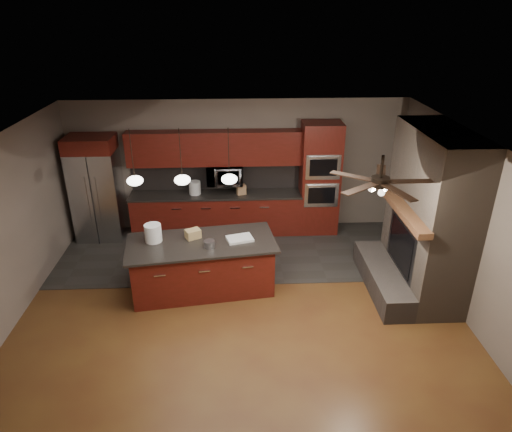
{
  "coord_description": "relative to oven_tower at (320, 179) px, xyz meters",
  "views": [
    {
      "loc": [
        -0.04,
        -6.18,
        4.52
      ],
      "look_at": [
        0.27,
        0.6,
        1.35
      ],
      "focal_mm": 32.0,
      "sensor_mm": 36.0,
      "label": 1
    }
  ],
  "objects": [
    {
      "name": "ground",
      "position": [
        -1.7,
        -2.69,
        -1.19
      ],
      "size": [
        7.0,
        7.0,
        0.0
      ],
      "primitive_type": "plane",
      "color": "brown",
      "rests_on": "ground"
    },
    {
      "name": "ceiling",
      "position": [
        -1.7,
        -2.69,
        1.61
      ],
      "size": [
        7.0,
        6.0,
        0.02
      ],
      "primitive_type": "cube",
      "color": "white",
      "rests_on": "back_wall"
    },
    {
      "name": "back_wall",
      "position": [
        -1.7,
        0.31,
        0.21
      ],
      "size": [
        7.0,
        0.02,
        2.8
      ],
      "primitive_type": "cube",
      "color": "#76685E",
      "rests_on": "ground"
    },
    {
      "name": "right_wall",
      "position": [
        1.8,
        -2.69,
        0.21
      ],
      "size": [
        0.02,
        6.0,
        2.8
      ],
      "primitive_type": "cube",
      "color": "#76685E",
      "rests_on": "ground"
    },
    {
      "name": "left_wall",
      "position": [
        -5.2,
        -2.69,
        0.21
      ],
      "size": [
        0.02,
        6.0,
        2.8
      ],
      "primitive_type": "cube",
      "color": "#76685E",
      "rests_on": "ground"
    },
    {
      "name": "slate_tile_patch",
      "position": [
        -1.7,
        -0.89,
        -1.19
      ],
      "size": [
        7.0,
        2.4,
        0.01
      ],
      "primitive_type": "cube",
      "color": "#2D2B28",
      "rests_on": "ground"
    },
    {
      "name": "fireplace_column",
      "position": [
        1.34,
        -2.29,
        0.11
      ],
      "size": [
        1.3,
        2.1,
        2.8
      ],
      "color": "brown",
      "rests_on": "ground"
    },
    {
      "name": "back_cabinetry",
      "position": [
        -2.18,
        0.05,
        -0.3
      ],
      "size": [
        3.59,
        0.64,
        2.2
      ],
      "color": "#5D1611",
      "rests_on": "ground"
    },
    {
      "name": "oven_tower",
      "position": [
        0.0,
        0.0,
        0.0
      ],
      "size": [
        0.8,
        0.63,
        2.38
      ],
      "color": "#5D1611",
      "rests_on": "ground"
    },
    {
      "name": "microwave",
      "position": [
        -1.98,
        0.06,
        0.11
      ],
      "size": [
        0.73,
        0.41,
        0.5
      ],
      "primitive_type": "imported",
      "color": "silver",
      "rests_on": "back_cabinetry"
    },
    {
      "name": "refrigerator",
      "position": [
        -4.59,
        -0.07,
        -0.1
      ],
      "size": [
        0.94,
        0.75,
        2.18
      ],
      "color": "silver",
      "rests_on": "ground"
    },
    {
      "name": "kitchen_island",
      "position": [
        -2.34,
        -2.16,
        -0.73
      ],
      "size": [
        2.59,
        1.44,
        0.92
      ],
      "rotation": [
        0.0,
        0.0,
        0.14
      ],
      "color": "#5D1611",
      "rests_on": "ground"
    },
    {
      "name": "white_bucket",
      "position": [
        -3.13,
        -2.09,
        -0.12
      ],
      "size": [
        0.29,
        0.29,
        0.3
      ],
      "primitive_type": "cylinder",
      "rotation": [
        0.0,
        0.0,
        0.02
      ],
      "color": "white",
      "rests_on": "kitchen_island"
    },
    {
      "name": "paint_can",
      "position": [
        -2.2,
        -2.35,
        -0.21
      ],
      "size": [
        0.21,
        0.21,
        0.12
      ],
      "primitive_type": "cylinder",
      "rotation": [
        0.0,
        0.0,
        -0.21
      ],
      "color": "#A3A3A7",
      "rests_on": "kitchen_island"
    },
    {
      "name": "paint_tray",
      "position": [
        -1.7,
        -2.11,
        -0.25
      ],
      "size": [
        0.49,
        0.4,
        0.04
      ],
      "primitive_type": "cube",
      "rotation": [
        0.0,
        0.0,
        0.27
      ],
      "color": "silver",
      "rests_on": "kitchen_island"
    },
    {
      "name": "cardboard_box",
      "position": [
        -2.49,
        -2.01,
        -0.2
      ],
      "size": [
        0.29,
        0.27,
        0.15
      ],
      "primitive_type": "cube",
      "rotation": [
        0.0,
        0.0,
        0.5
      ],
      "color": "tan",
      "rests_on": "kitchen_island"
    },
    {
      "name": "counter_bucket",
      "position": [
        -2.61,
        0.01,
        -0.15
      ],
      "size": [
        0.26,
        0.26,
        0.28
      ],
      "primitive_type": "cylinder",
      "rotation": [
        0.0,
        0.0,
        -0.09
      ],
      "color": "silver",
      "rests_on": "back_cabinetry"
    },
    {
      "name": "counter_box",
      "position": [
        -1.64,
        -0.04,
        -0.19
      ],
      "size": [
        0.22,
        0.19,
        0.2
      ],
      "primitive_type": "cube",
      "rotation": [
        0.0,
        0.0,
        0.28
      ],
      "color": "#A27A53",
      "rests_on": "back_cabinetry"
    },
    {
      "name": "pendant_left",
      "position": [
        -3.35,
        -1.99,
        0.77
      ],
      "size": [
        0.26,
        0.26,
        0.92
      ],
      "color": "black",
      "rests_on": "ceiling"
    },
    {
      "name": "pendant_center",
      "position": [
        -2.6,
        -1.99,
        0.77
      ],
      "size": [
        0.26,
        0.26,
        0.92
      ],
      "color": "black",
      "rests_on": "ceiling"
    },
    {
      "name": "pendant_right",
      "position": [
        -1.85,
        -1.99,
        0.77
      ],
      "size": [
        0.26,
        0.26,
        0.92
      ],
      "color": "black",
      "rests_on": "ceiling"
    },
    {
      "name": "ceiling_fan",
      "position": [
        0.1,
        -3.49,
        1.27
      ],
      "size": [
        1.27,
        1.33,
        0.41
      ],
      "color": "black",
      "rests_on": "ceiling"
    }
  ]
}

